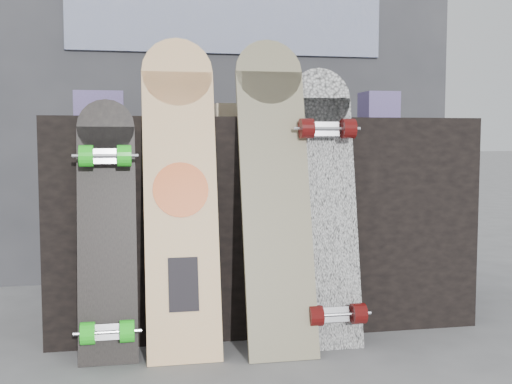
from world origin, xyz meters
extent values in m
plane|color=slate|center=(0.00, 0.00, 0.00)|extent=(60.00, 60.00, 0.00)
cube|color=black|center=(0.00, 0.50, 0.40)|extent=(1.60, 0.60, 0.80)
cube|color=#36373C|center=(0.00, 1.35, 1.10)|extent=(2.40, 0.20, 2.20)
cube|color=navy|center=(0.00, 1.24, 1.30)|extent=(1.60, 0.02, 0.30)
cube|color=#533B79|center=(-0.61, 0.49, 0.85)|extent=(0.18, 0.12, 0.10)
cube|color=#533B79|center=(0.55, 0.59, 0.86)|extent=(0.14, 0.14, 0.12)
cube|color=#D1B78C|center=(-0.06, 0.51, 0.83)|extent=(0.22, 0.10, 0.06)
cube|color=beige|center=(-0.34, 0.11, 0.48)|extent=(0.24, 0.24, 0.95)
cylinder|color=beige|center=(-0.34, 0.23, 0.95)|extent=(0.24, 0.07, 0.24)
cylinder|color=#F9520F|center=(-0.34, 0.12, 0.55)|extent=(0.19, 0.05, 0.18)
cube|color=black|center=(-0.34, 0.05, 0.25)|extent=(0.10, 0.04, 0.17)
cube|color=beige|center=(-0.02, 0.09, 0.48)|extent=(0.24, 0.27, 0.96)
cylinder|color=beige|center=(-0.02, 0.21, 0.96)|extent=(0.24, 0.08, 0.23)
cube|color=white|center=(0.17, 0.13, 0.43)|extent=(0.22, 0.19, 0.87)
cylinder|color=white|center=(0.17, 0.21, 0.87)|extent=(0.22, 0.06, 0.22)
cube|color=silver|center=(0.17, 0.02, 0.13)|extent=(0.09, 0.04, 0.05)
cylinder|color=#4E0B0B|center=(0.10, 0.00, 0.13)|extent=(0.05, 0.07, 0.07)
cylinder|color=#4E0B0B|center=(0.25, 0.00, 0.13)|extent=(0.04, 0.07, 0.07)
cube|color=silver|center=(0.17, 0.15, 0.75)|extent=(0.09, 0.04, 0.05)
cylinder|color=#4E0B0B|center=(0.10, 0.13, 0.76)|extent=(0.05, 0.07, 0.07)
cylinder|color=#4E0B0B|center=(0.25, 0.13, 0.76)|extent=(0.04, 0.07, 0.07)
cube|color=black|center=(-0.58, 0.12, 0.38)|extent=(0.19, 0.18, 0.76)
cylinder|color=black|center=(-0.58, 0.20, 0.76)|extent=(0.19, 0.05, 0.19)
cube|color=silver|center=(-0.58, 0.02, 0.12)|extent=(0.09, 0.04, 0.06)
cylinder|color=#25F823|center=(-0.64, 0.00, 0.12)|extent=(0.04, 0.07, 0.07)
cylinder|color=#25F823|center=(-0.52, 0.00, 0.12)|extent=(0.04, 0.07, 0.07)
cube|color=silver|center=(-0.58, 0.14, 0.66)|extent=(0.09, 0.04, 0.06)
cylinder|color=#25F823|center=(-0.64, 0.12, 0.67)|extent=(0.04, 0.07, 0.07)
cylinder|color=#25F823|center=(-0.52, 0.12, 0.67)|extent=(0.04, 0.07, 0.07)
camera|label=1|loc=(-0.51, -2.01, 0.73)|focal=45.00mm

